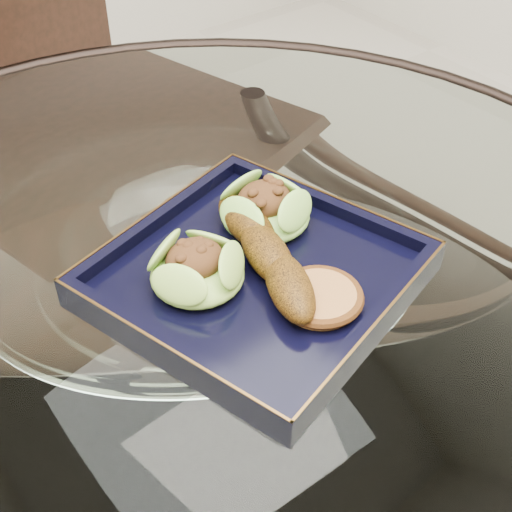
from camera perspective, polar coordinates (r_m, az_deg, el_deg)
dining_table at (r=0.84m, az=-4.08°, el=-9.90°), size 1.13×1.13×0.77m
dining_chair at (r=1.24m, az=-14.17°, el=5.68°), size 0.53×0.53×1.00m
navy_plate at (r=0.70m, az=0.00°, el=-1.86°), size 0.33×0.33×0.02m
lettuce_wrap_left at (r=0.67m, az=-4.74°, el=-1.17°), size 0.10×0.10×0.03m
lettuce_wrap_right at (r=0.74m, az=0.77°, el=3.65°), size 0.11×0.11×0.03m
roasted_plantain at (r=0.69m, az=0.88°, el=0.25°), size 0.09×0.19×0.04m
crumb_patty at (r=0.66m, az=5.12°, el=-3.37°), size 0.08×0.08×0.01m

